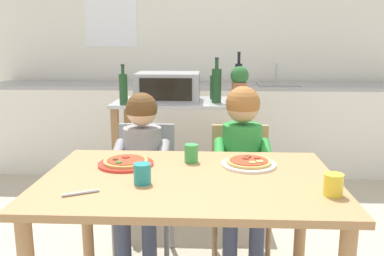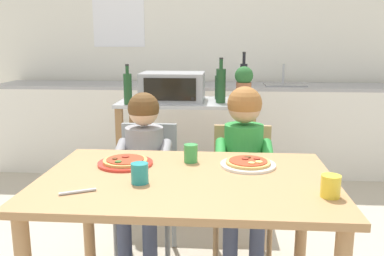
{
  "view_description": "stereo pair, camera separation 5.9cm",
  "coord_description": "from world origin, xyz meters",
  "px_view_note": "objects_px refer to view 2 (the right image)",
  "views": [
    {
      "loc": [
        0.09,
        -1.67,
        1.33
      ],
      "look_at": [
        0.0,
        0.3,
        0.9
      ],
      "focal_mm": 38.56,
      "sensor_mm": 36.0,
      "label": 1
    },
    {
      "loc": [
        0.15,
        -1.67,
        1.33
      ],
      "look_at": [
        0.0,
        0.3,
        0.9
      ],
      "focal_mm": 38.56,
      "sensor_mm": 36.0,
      "label": 2
    }
  ],
  "objects_px": {
    "bottle_dark_olive_oil": "(128,88)",
    "drinking_cup_green": "(191,153)",
    "bottle_tall_green_wine": "(221,85)",
    "child_in_green_shirt": "(244,157)",
    "dining_chair_left": "(147,181)",
    "child_in_grey_shirt": "(143,160)",
    "drinking_cup_teal": "(140,173)",
    "dining_table": "(187,201)",
    "pizza_plate_red_rimmed": "(125,162)",
    "kitchen_island_cart": "(188,138)",
    "bottle_brown_beer": "(218,87)",
    "dining_chair_right": "(242,184)",
    "toaster_oven": "(173,87)",
    "bottle_slim_sauce": "(243,87)",
    "bottle_squat_spirits": "(243,80)",
    "potted_herb_plant": "(244,83)",
    "serving_spoon": "(78,192)",
    "pizza_plate_white": "(248,163)",
    "drinking_cup_yellow": "(331,186)"
  },
  "relations": [
    {
      "from": "bottle_dark_olive_oil",
      "to": "kitchen_island_cart",
      "type": "bearing_deg",
      "value": 25.48
    },
    {
      "from": "bottle_squat_spirits",
      "to": "drinking_cup_teal",
      "type": "xyz_separation_m",
      "value": [
        -0.49,
        -1.69,
        -0.22
      ]
    },
    {
      "from": "drinking_cup_teal",
      "to": "dining_chair_right",
      "type": "bearing_deg",
      "value": 59.48
    },
    {
      "from": "dining_chair_left",
      "to": "child_in_grey_shirt",
      "type": "height_order",
      "value": "child_in_grey_shirt"
    },
    {
      "from": "toaster_oven",
      "to": "pizza_plate_red_rimmed",
      "type": "distance_m",
      "value": 1.31
    },
    {
      "from": "toaster_oven",
      "to": "child_in_grey_shirt",
      "type": "bearing_deg",
      "value": -94.43
    },
    {
      "from": "bottle_slim_sauce",
      "to": "drinking_cup_teal",
      "type": "bearing_deg",
      "value": -107.02
    },
    {
      "from": "child_in_green_shirt",
      "to": "bottle_slim_sauce",
      "type": "bearing_deg",
      "value": 88.0
    },
    {
      "from": "bottle_brown_beer",
      "to": "bottle_slim_sauce",
      "type": "distance_m",
      "value": 0.2
    },
    {
      "from": "child_in_grey_shirt",
      "to": "pizza_plate_white",
      "type": "xyz_separation_m",
      "value": [
        0.57,
        -0.39,
        0.11
      ]
    },
    {
      "from": "bottle_slim_sauce",
      "to": "dining_chair_right",
      "type": "bearing_deg",
      "value": -92.29
    },
    {
      "from": "kitchen_island_cart",
      "to": "bottle_tall_green_wine",
      "type": "distance_m",
      "value": 0.5
    },
    {
      "from": "toaster_oven",
      "to": "drinking_cup_teal",
      "type": "relative_size",
      "value": 5.64
    },
    {
      "from": "potted_herb_plant",
      "to": "dining_table",
      "type": "distance_m",
      "value": 1.43
    },
    {
      "from": "potted_herb_plant",
      "to": "dining_chair_right",
      "type": "height_order",
      "value": "potted_herb_plant"
    },
    {
      "from": "bottle_slim_sauce",
      "to": "bottle_dark_olive_oil",
      "type": "bearing_deg",
      "value": -163.42
    },
    {
      "from": "child_in_green_shirt",
      "to": "drinking_cup_teal",
      "type": "bearing_deg",
      "value": -124.84
    },
    {
      "from": "pizza_plate_white",
      "to": "drinking_cup_green",
      "type": "xyz_separation_m",
      "value": [
        -0.27,
        0.04,
        0.03
      ]
    },
    {
      "from": "drinking_cup_yellow",
      "to": "pizza_plate_red_rimmed",
      "type": "bearing_deg",
      "value": 158.28
    },
    {
      "from": "bottle_dark_olive_oil",
      "to": "dining_table",
      "type": "xyz_separation_m",
      "value": [
        0.54,
        -1.25,
        -0.34
      ]
    },
    {
      "from": "toaster_oven",
      "to": "bottle_slim_sauce",
      "type": "height_order",
      "value": "bottle_slim_sauce"
    },
    {
      "from": "bottle_tall_green_wine",
      "to": "child_in_green_shirt",
      "type": "relative_size",
      "value": 0.31
    },
    {
      "from": "dining_table",
      "to": "dining_chair_right",
      "type": "bearing_deg",
      "value": 68.31
    },
    {
      "from": "kitchen_island_cart",
      "to": "pizza_plate_white",
      "type": "relative_size",
      "value": 4.08
    },
    {
      "from": "child_in_grey_shirt",
      "to": "drinking_cup_teal",
      "type": "relative_size",
      "value": 12.05
    },
    {
      "from": "serving_spoon",
      "to": "potted_herb_plant",
      "type": "bearing_deg",
      "value": 66.13
    },
    {
      "from": "bottle_squat_spirits",
      "to": "bottle_slim_sauce",
      "type": "xyz_separation_m",
      "value": [
        -0.0,
        -0.1,
        -0.05
      ]
    },
    {
      "from": "bottle_dark_olive_oil",
      "to": "potted_herb_plant",
      "type": "bearing_deg",
      "value": 6.9
    },
    {
      "from": "bottle_slim_sauce",
      "to": "dining_chair_right",
      "type": "relative_size",
      "value": 0.32
    },
    {
      "from": "kitchen_island_cart",
      "to": "pizza_plate_red_rimmed",
      "type": "xyz_separation_m",
      "value": [
        -0.18,
        -1.29,
        0.19
      ]
    },
    {
      "from": "bottle_tall_green_wine",
      "to": "dining_chair_left",
      "type": "distance_m",
      "value": 0.96
    },
    {
      "from": "child_in_grey_shirt",
      "to": "child_in_green_shirt",
      "type": "distance_m",
      "value": 0.57
    },
    {
      "from": "toaster_oven",
      "to": "child_in_green_shirt",
      "type": "relative_size",
      "value": 0.45
    },
    {
      "from": "toaster_oven",
      "to": "potted_herb_plant",
      "type": "height_order",
      "value": "potted_herb_plant"
    },
    {
      "from": "drinking_cup_green",
      "to": "bottle_squat_spirits",
      "type": "bearing_deg",
      "value": 77.57
    },
    {
      "from": "bottle_brown_beer",
      "to": "drinking_cup_yellow",
      "type": "bearing_deg",
      "value": -75.73
    },
    {
      "from": "bottle_brown_beer",
      "to": "bottle_tall_green_wine",
      "type": "bearing_deg",
      "value": -84.07
    },
    {
      "from": "bottle_tall_green_wine",
      "to": "drinking_cup_green",
      "type": "xyz_separation_m",
      "value": [
        -0.13,
        -1.15,
        -0.2
      ]
    },
    {
      "from": "kitchen_island_cart",
      "to": "bottle_squat_spirits",
      "type": "bearing_deg",
      "value": 19.73
    },
    {
      "from": "dining_table",
      "to": "drinking_cup_teal",
      "type": "bearing_deg",
      "value": -153.77
    },
    {
      "from": "pizza_plate_red_rimmed",
      "to": "drinking_cup_yellow",
      "type": "distance_m",
      "value": 0.92
    },
    {
      "from": "bottle_dark_olive_oil",
      "to": "dining_chair_left",
      "type": "xyz_separation_m",
      "value": [
        0.24,
        -0.56,
        -0.5
      ]
    },
    {
      "from": "bottle_dark_olive_oil",
      "to": "potted_herb_plant",
      "type": "distance_m",
      "value": 0.84
    },
    {
      "from": "pizza_plate_white",
      "to": "potted_herb_plant",
      "type": "bearing_deg",
      "value": 88.68
    },
    {
      "from": "child_in_grey_shirt",
      "to": "pizza_plate_red_rimmed",
      "type": "distance_m",
      "value": 0.42
    },
    {
      "from": "bottle_dark_olive_oil",
      "to": "drinking_cup_green",
      "type": "height_order",
      "value": "bottle_dark_olive_oil"
    },
    {
      "from": "pizza_plate_red_rimmed",
      "to": "bottle_tall_green_wine",
      "type": "bearing_deg",
      "value": 70.28
    },
    {
      "from": "child_in_green_shirt",
      "to": "drinking_cup_green",
      "type": "relative_size",
      "value": 12.13
    },
    {
      "from": "toaster_oven",
      "to": "pizza_plate_white",
      "type": "bearing_deg",
      "value": -68.22
    },
    {
      "from": "kitchen_island_cart",
      "to": "dining_chair_left",
      "type": "relative_size",
      "value": 1.28
    }
  ]
}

